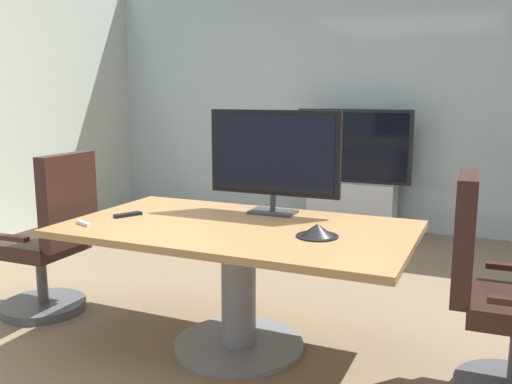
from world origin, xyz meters
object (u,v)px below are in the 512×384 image
Objects in this scene: office_chair_left at (51,248)px; tv_monitor at (274,156)px; office_chair_right at (499,306)px; conference_phone at (317,231)px; wall_display_unit at (352,192)px; remote_control at (128,215)px; conference_table at (238,258)px.

tv_monitor is (1.43, 0.42, 0.64)m from office_chair_left.
office_chair_left is 2.74m from office_chair_right.
tv_monitor is 3.82× the size of conference_phone.
wall_display_unit reaches higher than remote_control.
remote_control is at bearing -175.51° from conference_table.
conference_table is at bearing -88.84° from wall_display_unit.
tv_monitor is at bearing 133.81° from conference_phone.
office_chair_right is (2.73, 0.09, 0.00)m from office_chair_left.
wall_display_unit is at bearing 104.72° from remote_control.
conference_table is 11.39× the size of remote_control.
office_chair_left is at bearing -154.28° from remote_control.
conference_phone reaches higher than remote_control.
office_chair_left is 1.30× the size of tv_monitor.
tv_monitor is 0.69m from conference_phone.
tv_monitor is 4.94× the size of remote_control.
wall_display_unit reaches higher than office_chair_left.
tv_monitor is at bearing 73.62° from office_chair_right.
conference_table is at bearing 172.73° from conference_phone.
tv_monitor is 0.64× the size of wall_display_unit.
tv_monitor reaches higher than wall_display_unit.
remote_control is (-0.71, -0.06, 0.20)m from conference_table.
conference_phone is at bearing 26.87° from remote_control.
office_chair_left is 6.41× the size of remote_control.
remote_control is (-0.65, -2.97, 0.30)m from wall_display_unit.
conference_table is 0.67m from tv_monitor.
office_chair_right is at bearing 7.00° from conference_phone.
office_chair_left is (-1.37, -0.04, -0.09)m from conference_table.
office_chair_left is 1.00× the size of office_chair_right.
office_chair_left is 0.71m from remote_control.
conference_phone is at bearing -79.65° from wall_display_unit.
tv_monitor is at bearing 56.52° from remote_control.
office_chair_right reaches higher than conference_phone.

